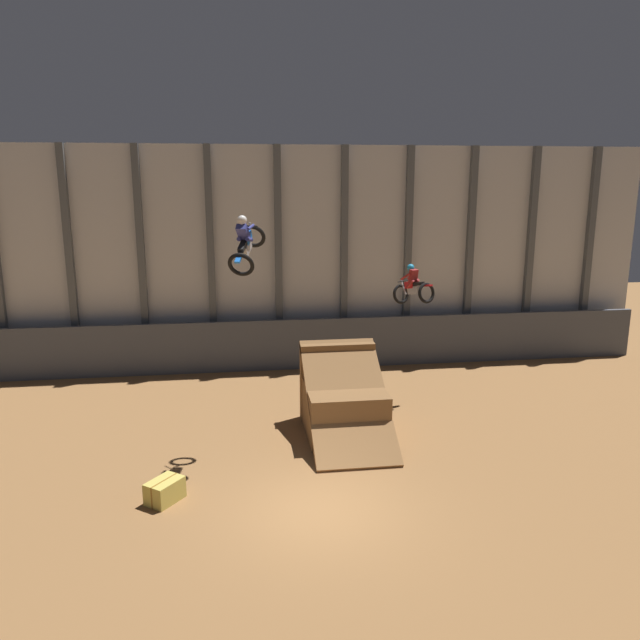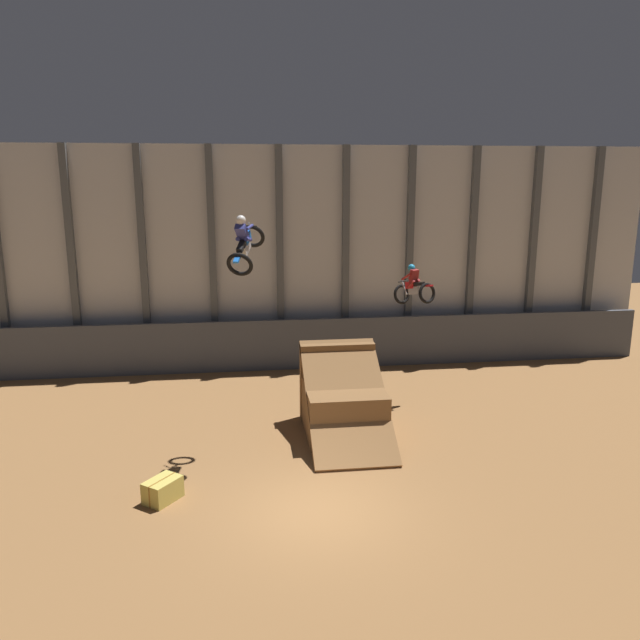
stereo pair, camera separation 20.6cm
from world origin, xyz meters
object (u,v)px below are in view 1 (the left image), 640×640
(rider_bike_left_air, at_px, (246,243))
(rider_bike_right_air, at_px, (413,287))
(hay_bale_trackside, at_px, (165,491))
(dirt_ramp, at_px, (343,402))

(rider_bike_left_air, distance_m, rider_bike_right_air, 7.66)
(rider_bike_left_air, xyz_separation_m, hay_bale_trackside, (-2.22, -2.67, -5.83))
(hay_bale_trackside, bearing_deg, rider_bike_left_air, 50.23)
(dirt_ramp, xyz_separation_m, rider_bike_left_air, (-2.94, -1.16, 5.16))
(rider_bike_left_air, distance_m, hay_bale_trackside, 6.78)
(rider_bike_left_air, bearing_deg, dirt_ramp, 39.15)
(rider_bike_left_air, height_order, rider_bike_right_air, rider_bike_left_air)
(rider_bike_right_air, distance_m, hay_bale_trackside, 11.39)
(dirt_ramp, distance_m, hay_bale_trackside, 6.46)
(dirt_ramp, distance_m, rider_bike_left_air, 6.05)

